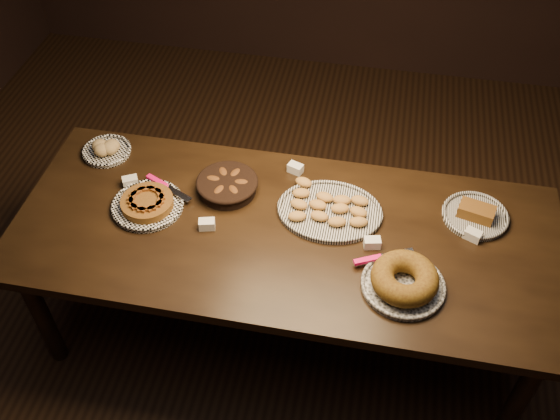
% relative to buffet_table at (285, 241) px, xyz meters
% --- Properties ---
extents(ground, '(5.00, 5.00, 0.00)m').
position_rel_buffet_table_xyz_m(ground, '(0.00, 0.00, -0.68)').
color(ground, black).
rests_on(ground, ground).
extents(buffet_table, '(2.40, 1.00, 0.75)m').
position_rel_buffet_table_xyz_m(buffet_table, '(0.00, 0.00, 0.00)').
color(buffet_table, black).
rests_on(buffet_table, ground).
extents(apple_tart_plate, '(0.35, 0.34, 0.06)m').
position_rel_buffet_table_xyz_m(apple_tart_plate, '(-0.63, 0.02, 0.10)').
color(apple_tart_plate, white).
rests_on(apple_tart_plate, buffet_table).
extents(madeleine_platter, '(0.47, 0.38, 0.05)m').
position_rel_buffet_table_xyz_m(madeleine_platter, '(0.17, 0.14, 0.09)').
color(madeleine_platter, black).
rests_on(madeleine_platter, buffet_table).
extents(bundt_cake_plate, '(0.38, 0.37, 0.11)m').
position_rel_buffet_table_xyz_m(bundt_cake_plate, '(0.52, -0.21, 0.12)').
color(bundt_cake_plate, black).
rests_on(bundt_cake_plate, buffet_table).
extents(croissant_basket, '(0.30, 0.30, 0.07)m').
position_rel_buffet_table_xyz_m(croissant_basket, '(-0.31, 0.19, 0.11)').
color(croissant_basket, black).
rests_on(croissant_basket, buffet_table).
extents(bread_roll_plate, '(0.24, 0.24, 0.08)m').
position_rel_buffet_table_xyz_m(bread_roll_plate, '(-0.96, 0.33, 0.10)').
color(bread_roll_plate, white).
rests_on(bread_roll_plate, buffet_table).
extents(loaf_plate, '(0.29, 0.29, 0.07)m').
position_rel_buffet_table_xyz_m(loaf_plate, '(0.82, 0.23, 0.09)').
color(loaf_plate, black).
rests_on(loaf_plate, buffet_table).
extents(tent_cards, '(1.65, 0.49, 0.04)m').
position_rel_buffet_table_xyz_m(tent_cards, '(0.01, 0.11, 0.10)').
color(tent_cards, white).
rests_on(tent_cards, buffet_table).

